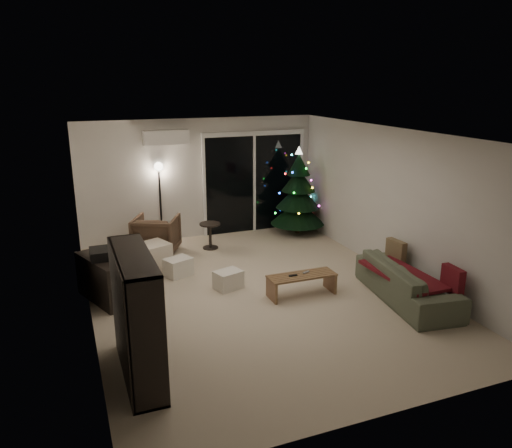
{
  "coord_description": "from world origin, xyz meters",
  "views": [
    {
      "loc": [
        -2.67,
        -6.76,
        3.27
      ],
      "look_at": [
        0.1,
        0.3,
        1.05
      ],
      "focal_mm": 35.0,
      "sensor_mm": 36.0,
      "label": 1
    }
  ],
  "objects": [
    {
      "name": "media_cabinet",
      "position": [
        -2.25,
        0.62,
        0.34
      ],
      "size": [
        0.77,
        1.16,
        0.68
      ],
      "primitive_type": "cube",
      "rotation": [
        0.0,
        0.0,
        0.37
      ],
      "color": "black",
      "rests_on": "floor"
    },
    {
      "name": "christmas_tree",
      "position": [
        2.01,
        2.68,
        0.95
      ],
      "size": [
        1.26,
        1.26,
        1.9
      ],
      "primitive_type": "cone",
      "rotation": [
        0.0,
        0.0,
        0.07
      ],
      "color": "black",
      "rests_on": "floor"
    },
    {
      "name": "side_table",
      "position": [
        -0.07,
        2.38,
        0.26
      ],
      "size": [
        0.52,
        0.52,
        0.52
      ],
      "primitive_type": "cylinder",
      "rotation": [
        0.0,
        0.0,
        -0.29
      ],
      "color": "black",
      "rests_on": "floor"
    },
    {
      "name": "armchair",
      "position": [
        -1.11,
        2.47,
        0.37
      ],
      "size": [
        1.08,
        1.09,
        0.75
      ],
      "primitive_type": "imported",
      "rotation": [
        0.0,
        0.0,
        2.69
      ],
      "color": "#3D3123",
      "rests_on": "floor"
    },
    {
      "name": "cushion_a",
      "position": [
        2.3,
        -0.4,
        0.53
      ],
      "size": [
        0.15,
        0.4,
        0.39
      ],
      "primitive_type": "cube",
      "rotation": [
        0.0,
        0.0,
        0.09
      ],
      "color": "#7E6248",
      "rests_on": "sofa"
    },
    {
      "name": "remote_a",
      "position": [
        0.47,
        -0.31,
        0.35
      ],
      "size": [
        0.13,
        0.04,
        0.02
      ],
      "primitive_type": "cube",
      "color": "black",
      "rests_on": "coffee_table"
    },
    {
      "name": "remote_b",
      "position": [
        0.72,
        -0.26,
        0.35
      ],
      "size": [
        0.13,
        0.08,
        0.02
      ],
      "primitive_type": "cube",
      "rotation": [
        0.0,
        0.0,
        0.35
      ],
      "color": "slate",
      "rests_on": "coffee_table"
    },
    {
      "name": "cushion_b",
      "position": [
        2.3,
        -1.7,
        0.53
      ],
      "size": [
        0.14,
        0.39,
        0.39
      ],
      "primitive_type": "cube",
      "rotation": [
        0.0,
        0.0,
        -0.07
      ],
      "color": "#5B1514",
      "rests_on": "sofa"
    },
    {
      "name": "bookshelf",
      "position": [
        -2.25,
        -1.6,
        0.73
      ],
      "size": [
        0.78,
        1.51,
        1.46
      ],
      "primitive_type": null,
      "rotation": [
        0.0,
        0.0,
        -0.3
      ],
      "color": "black",
      "rests_on": "floor"
    },
    {
      "name": "floor_lamp",
      "position": [
        -0.86,
        3.22,
        0.79
      ],
      "size": [
        0.25,
        0.25,
        1.58
      ],
      "primitive_type": "cylinder",
      "color": "black",
      "rests_on": "floor"
    },
    {
      "name": "ottoman",
      "position": [
        -1.3,
        1.74,
        0.22
      ],
      "size": [
        0.64,
        0.64,
        0.45
      ],
      "primitive_type": "cube",
      "rotation": [
        0.0,
        0.0,
        0.37
      ],
      "color": "white",
      "rests_on": "floor"
    },
    {
      "name": "room",
      "position": [
        0.46,
        1.49,
        1.02
      ],
      "size": [
        6.5,
        7.51,
        2.6
      ],
      "color": "beige",
      "rests_on": "ground"
    },
    {
      "name": "stereo",
      "position": [
        -2.25,
        0.62,
        0.75
      ],
      "size": [
        0.34,
        0.41,
        0.15
      ],
      "primitive_type": "cube",
      "color": "black",
      "rests_on": "media_cabinet"
    },
    {
      "name": "sofa_throw",
      "position": [
        1.95,
        -1.05,
        0.43
      ],
      "size": [
        0.63,
        1.45,
        0.05
      ],
      "primitive_type": "cube",
      "color": "#5B1514",
      "rests_on": "sofa"
    },
    {
      "name": "cardboard_box_b",
      "position": [
        -0.36,
        0.36,
        0.15
      ],
      "size": [
        0.49,
        0.43,
        0.29
      ],
      "primitive_type": "cube",
      "rotation": [
        0.0,
        0.0,
        0.3
      ],
      "color": "white",
      "rests_on": "floor"
    },
    {
      "name": "cardboard_box_a",
      "position": [
        -0.99,
        1.19,
        0.16
      ],
      "size": [
        0.53,
        0.47,
        0.31
      ],
      "primitive_type": "cube",
      "rotation": [
        0.0,
        0.0,
        0.4
      ],
      "color": "white",
      "rests_on": "floor"
    },
    {
      "name": "coffee_table",
      "position": [
        0.62,
        -0.31,
        0.17
      ],
      "size": [
        1.08,
        0.38,
        0.34
      ],
      "primitive_type": null,
      "rotation": [
        0.0,
        0.0,
        -0.01
      ],
      "color": "brown",
      "rests_on": "floor"
    },
    {
      "name": "sofa",
      "position": [
        2.05,
        -1.05,
        0.29
      ],
      "size": [
        1.06,
        2.1,
        0.59
      ],
      "primitive_type": "imported",
      "rotation": [
        0.0,
        0.0,
        1.43
      ],
      "color": "#535A48",
      "rests_on": "floor"
    }
  ]
}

